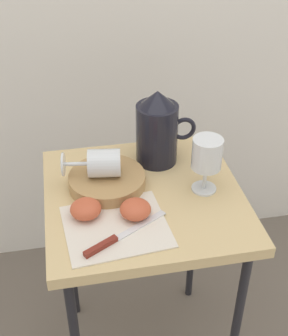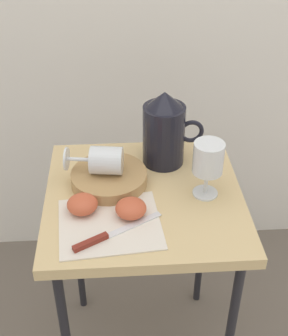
{
  "view_description": "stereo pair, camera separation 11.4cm",
  "coord_description": "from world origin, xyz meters",
  "px_view_note": "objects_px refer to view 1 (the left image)",
  "views": [
    {
      "loc": [
        -0.18,
        -0.92,
        1.41
      ],
      "look_at": [
        0.0,
        0.0,
        0.75
      ],
      "focal_mm": 50.15,
      "sensor_mm": 36.0,
      "label": 1
    },
    {
      "loc": [
        -0.06,
        -0.93,
        1.41
      ],
      "look_at": [
        0.0,
        0.0,
        0.75
      ],
      "focal_mm": 50.15,
      "sensor_mm": 36.0,
      "label": 2
    }
  ],
  "objects_px": {
    "apple_half_right": "(135,209)",
    "knife": "(114,239)",
    "table": "(144,215)",
    "wine_glass_tipped_near": "(102,163)",
    "wine_glass_upright": "(207,156)",
    "basket_tray": "(107,181)",
    "pitcher": "(157,133)",
    "apple_half_left": "(86,209)"
  },
  "relations": [
    {
      "from": "basket_tray",
      "to": "apple_half_left",
      "type": "relative_size",
      "value": 2.66
    },
    {
      "from": "basket_tray",
      "to": "pitcher",
      "type": "distance_m",
      "value": 0.19
    },
    {
      "from": "pitcher",
      "to": "wine_glass_tipped_near",
      "type": "xyz_separation_m",
      "value": [
        -0.16,
        -0.09,
        -0.02
      ]
    },
    {
      "from": "basket_tray",
      "to": "wine_glass_upright",
      "type": "bearing_deg",
      "value": -13.75
    },
    {
      "from": "basket_tray",
      "to": "apple_half_right",
      "type": "height_order",
      "value": "apple_half_right"
    },
    {
      "from": "apple_half_left",
      "to": "basket_tray",
      "type": "bearing_deg",
      "value": 59.79
    },
    {
      "from": "wine_glass_upright",
      "to": "wine_glass_tipped_near",
      "type": "relative_size",
      "value": 0.98
    },
    {
      "from": "basket_tray",
      "to": "knife",
      "type": "relative_size",
      "value": 0.96
    },
    {
      "from": "table",
      "to": "pitcher",
      "type": "xyz_separation_m",
      "value": [
        0.06,
        0.14,
        0.16
      ]
    },
    {
      "from": "basket_tray",
      "to": "apple_half_left",
      "type": "distance_m",
      "value": 0.13
    },
    {
      "from": "wine_glass_upright",
      "to": "pitcher",
      "type": "bearing_deg",
      "value": 120.72
    },
    {
      "from": "wine_glass_upright",
      "to": "knife",
      "type": "height_order",
      "value": "wine_glass_upright"
    },
    {
      "from": "pitcher",
      "to": "knife",
      "type": "height_order",
      "value": "pitcher"
    },
    {
      "from": "basket_tray",
      "to": "wine_glass_upright",
      "type": "height_order",
      "value": "wine_glass_upright"
    },
    {
      "from": "basket_tray",
      "to": "apple_half_right",
      "type": "relative_size",
      "value": 2.66
    },
    {
      "from": "wine_glass_tipped_near",
      "to": "apple_half_right",
      "type": "height_order",
      "value": "wine_glass_tipped_near"
    },
    {
      "from": "basket_tray",
      "to": "knife",
      "type": "height_order",
      "value": "basket_tray"
    },
    {
      "from": "wine_glass_tipped_near",
      "to": "apple_half_left",
      "type": "xyz_separation_m",
      "value": [
        -0.05,
        -0.11,
        -0.05
      ]
    },
    {
      "from": "table",
      "to": "knife",
      "type": "bearing_deg",
      "value": -121.64
    },
    {
      "from": "apple_half_left",
      "to": "knife",
      "type": "bearing_deg",
      "value": -60.92
    },
    {
      "from": "wine_glass_upright",
      "to": "apple_half_left",
      "type": "height_order",
      "value": "wine_glass_upright"
    },
    {
      "from": "apple_half_right",
      "to": "knife",
      "type": "bearing_deg",
      "value": -129.43
    },
    {
      "from": "wine_glass_tipped_near",
      "to": "knife",
      "type": "xyz_separation_m",
      "value": [
        -0.0,
        -0.21,
        -0.06
      ]
    },
    {
      "from": "knife",
      "to": "table",
      "type": "bearing_deg",
      "value": 58.36
    },
    {
      "from": "apple_half_right",
      "to": "pitcher",
      "type": "bearing_deg",
      "value": 66.16
    },
    {
      "from": "table",
      "to": "apple_half_right",
      "type": "relative_size",
      "value": 9.06
    },
    {
      "from": "wine_glass_upright",
      "to": "apple_half_right",
      "type": "bearing_deg",
      "value": -158.87
    },
    {
      "from": "table",
      "to": "wine_glass_tipped_near",
      "type": "bearing_deg",
      "value": 151.55
    },
    {
      "from": "wine_glass_upright",
      "to": "basket_tray",
      "type": "bearing_deg",
      "value": 166.25
    },
    {
      "from": "pitcher",
      "to": "wine_glass_upright",
      "type": "xyz_separation_m",
      "value": [
        0.09,
        -0.15,
        0.01
      ]
    },
    {
      "from": "wine_glass_tipped_near",
      "to": "knife",
      "type": "bearing_deg",
      "value": -90.21
    },
    {
      "from": "wine_glass_upright",
      "to": "apple_half_right",
      "type": "xyz_separation_m",
      "value": [
        -0.19,
        -0.07,
        -0.08
      ]
    },
    {
      "from": "table",
      "to": "apple_half_right",
      "type": "bearing_deg",
      "value": -113.49
    },
    {
      "from": "table",
      "to": "apple_half_left",
      "type": "bearing_deg",
      "value": -158.03
    },
    {
      "from": "table",
      "to": "pitcher",
      "type": "relative_size",
      "value": 3.15
    },
    {
      "from": "pitcher",
      "to": "wine_glass_upright",
      "type": "bearing_deg",
      "value": -59.28
    },
    {
      "from": "table",
      "to": "wine_glass_upright",
      "type": "xyz_separation_m",
      "value": [
        0.15,
        -0.01,
        0.17
      ]
    },
    {
      "from": "basket_tray",
      "to": "pitcher",
      "type": "height_order",
      "value": "pitcher"
    },
    {
      "from": "wine_glass_upright",
      "to": "apple_half_right",
      "type": "distance_m",
      "value": 0.22
    },
    {
      "from": "apple_half_right",
      "to": "knife",
      "type": "height_order",
      "value": "apple_half_right"
    },
    {
      "from": "wine_glass_tipped_near",
      "to": "apple_half_left",
      "type": "relative_size",
      "value": 2.07
    },
    {
      "from": "table",
      "to": "knife",
      "type": "relative_size",
      "value": 3.25
    }
  ]
}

